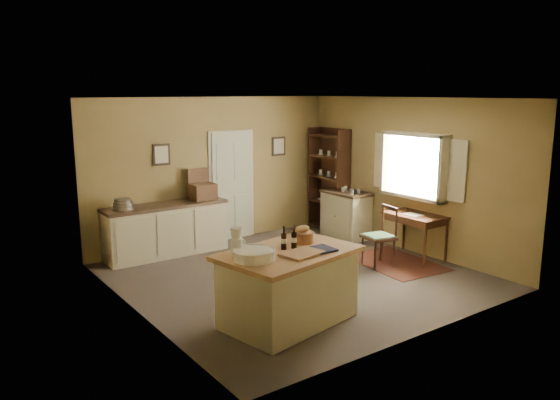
# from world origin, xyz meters

# --- Properties ---
(ground) EXTENTS (5.00, 5.00, 0.00)m
(ground) POSITION_xyz_m (0.00, 0.00, 0.00)
(ground) COLOR #4F443D
(ground) RESTS_ON ground
(wall_back) EXTENTS (5.00, 0.10, 2.70)m
(wall_back) POSITION_xyz_m (0.00, 2.50, 1.35)
(wall_back) COLOR olive
(wall_back) RESTS_ON ground
(wall_front) EXTENTS (5.00, 0.10, 2.70)m
(wall_front) POSITION_xyz_m (0.00, -2.50, 1.35)
(wall_front) COLOR olive
(wall_front) RESTS_ON ground
(wall_left) EXTENTS (0.10, 5.00, 2.70)m
(wall_left) POSITION_xyz_m (-2.50, 0.00, 1.35)
(wall_left) COLOR olive
(wall_left) RESTS_ON ground
(wall_right) EXTENTS (0.10, 5.00, 2.70)m
(wall_right) POSITION_xyz_m (2.50, 0.00, 1.35)
(wall_right) COLOR olive
(wall_right) RESTS_ON ground
(ceiling) EXTENTS (5.00, 5.00, 0.00)m
(ceiling) POSITION_xyz_m (0.00, 0.00, 2.70)
(ceiling) COLOR silver
(ceiling) RESTS_ON wall_back
(door) EXTENTS (0.97, 0.06, 2.11)m
(door) POSITION_xyz_m (0.35, 2.47, 1.05)
(door) COLOR #ADB497
(door) RESTS_ON ground
(framed_prints) EXTENTS (2.82, 0.02, 0.38)m
(framed_prints) POSITION_xyz_m (0.20, 2.48, 1.72)
(framed_prints) COLOR black
(framed_prints) RESTS_ON ground
(window) EXTENTS (0.25, 1.99, 1.12)m
(window) POSITION_xyz_m (2.42, -0.20, 1.55)
(window) COLOR #BAB690
(window) RESTS_ON ground
(work_island) EXTENTS (1.84, 1.37, 1.20)m
(work_island) POSITION_xyz_m (-1.10, -1.29, 0.48)
(work_island) COLOR #BAB690
(work_island) RESTS_ON ground
(sideboard) EXTENTS (2.14, 0.61, 1.18)m
(sideboard) POSITION_xyz_m (-1.13, 2.20, 0.48)
(sideboard) COLOR #BAB690
(sideboard) RESTS_ON ground
(rug) EXTENTS (1.25, 1.70, 0.01)m
(rug) POSITION_xyz_m (1.75, -0.42, 0.00)
(rug) COLOR #441C13
(rug) RESTS_ON ground
(writing_desk) EXTENTS (0.61, 1.00, 0.82)m
(writing_desk) POSITION_xyz_m (2.20, -0.42, 0.67)
(writing_desk) COLOR #371C0E
(writing_desk) RESTS_ON ground
(desk_chair) EXTENTS (0.52, 0.52, 0.96)m
(desk_chair) POSITION_xyz_m (1.41, -0.37, 0.48)
(desk_chair) COLOR black
(desk_chair) RESTS_ON ground
(right_cabinet) EXTENTS (0.54, 0.97, 0.99)m
(right_cabinet) POSITION_xyz_m (2.20, 1.28, 0.46)
(right_cabinet) COLOR #BAB690
(right_cabinet) RESTS_ON ground
(shelving_unit) EXTENTS (0.35, 0.93, 2.07)m
(shelving_unit) POSITION_xyz_m (2.35, 1.94, 1.03)
(shelving_unit) COLOR black
(shelving_unit) RESTS_ON ground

